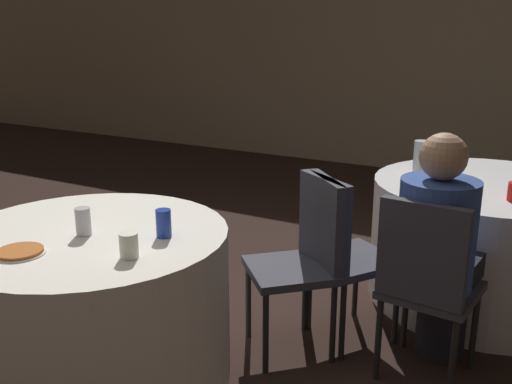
{
  "coord_description": "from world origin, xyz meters",
  "views": [
    {
      "loc": [
        1.96,
        -1.81,
        1.59
      ],
      "look_at": [
        0.67,
        0.51,
        0.82
      ],
      "focal_mm": 40.0,
      "sensor_mm": 36.0,
      "label": 1
    }
  ],
  "objects": [
    {
      "name": "soda_can_silver",
      "position": [
        0.17,
        -0.14,
        0.79
      ],
      "size": [
        0.07,
        0.07,
        0.12
      ],
      "color": "silver",
      "rests_on": "table_near"
    },
    {
      "name": "bottle_far",
      "position": [
        1.2,
        1.59,
        0.83
      ],
      "size": [
        0.09,
        0.09,
        0.22
      ],
      "color": "silver",
      "rests_on": "table_far"
    },
    {
      "name": "chair_near_northeast",
      "position": [
        0.91,
        0.6,
        0.54
      ],
      "size": [
        0.57,
        0.57,
        0.9
      ],
      "rotation": [
        0.0,
        0.0,
        -3.95
      ],
      "color": "#383842",
      "rests_on": "ground_plane"
    },
    {
      "name": "soda_can_blue",
      "position": [
        0.49,
        0.01,
        0.79
      ],
      "size": [
        0.07,
        0.07,
        0.12
      ],
      "color": "#1E38A5",
      "rests_on": "table_near"
    },
    {
      "name": "person_blue_shirt",
      "position": [
        1.51,
        0.73,
        0.59
      ],
      "size": [
        0.36,
        0.51,
        1.16
      ],
      "rotation": [
        0.0,
        0.0,
        -0.1
      ],
      "color": "black",
      "rests_on": "ground_plane"
    },
    {
      "name": "wall_back",
      "position": [
        0.0,
        4.68,
        1.4
      ],
      "size": [
        16.0,
        0.06,
        2.8
      ],
      "color": "gray",
      "rests_on": "ground_plane"
    },
    {
      "name": "table_far",
      "position": [
        1.6,
        1.64,
        0.36
      ],
      "size": [
        1.34,
        1.34,
        0.72
      ],
      "color": "white",
      "rests_on": "ground_plane"
    },
    {
      "name": "chair_far_south",
      "position": [
        1.49,
        0.57,
        0.54
      ],
      "size": [
        0.44,
        0.44,
        0.9
      ],
      "rotation": [
        0.0,
        0.0,
        -0.1
      ],
      "color": "#383842",
      "rests_on": "ground_plane"
    },
    {
      "name": "table_near",
      "position": [
        0.16,
        -0.11,
        0.36
      ],
      "size": [
        1.23,
        1.23,
        0.72
      ],
      "color": "white",
      "rests_on": "ground_plane"
    },
    {
      "name": "pizza_plate_near",
      "position": [
        0.11,
        -0.43,
        0.73
      ],
      "size": [
        0.2,
        0.2,
        0.02
      ],
      "color": "white",
      "rests_on": "table_near"
    },
    {
      "name": "cup_near",
      "position": [
        0.52,
        -0.24,
        0.78
      ],
      "size": [
        0.07,
        0.07,
        0.1
      ],
      "color": "silver",
      "rests_on": "table_near"
    },
    {
      "name": "chair_far_southwest",
      "position": [
        1.01,
        0.74,
        0.54
      ],
      "size": [
        0.55,
        0.55,
        0.9
      ],
      "rotation": [
        0.0,
        0.0,
        -0.58
      ],
      "color": "#383842",
      "rests_on": "ground_plane"
    },
    {
      "name": "ground_plane",
      "position": [
        0.0,
        0.0,
        0.0
      ],
      "size": [
        16.0,
        16.0,
        0.0
      ],
      "primitive_type": "plane",
      "color": "black"
    }
  ]
}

